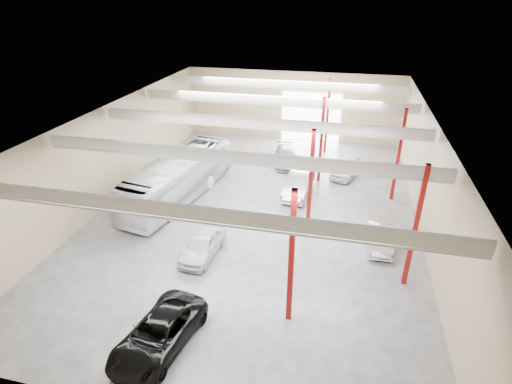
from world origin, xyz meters
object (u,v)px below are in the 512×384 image
at_px(black_sedan, 159,334).
at_px(car_row_c, 286,157).
at_px(coach_bus, 179,178).
at_px(car_row_a, 203,244).
at_px(car_right_far, 347,167).
at_px(car_right_near, 380,236).
at_px(car_row_b, 299,184).

distance_m(black_sedan, car_row_c, 22.09).
height_order(coach_bus, car_row_a, coach_bus).
bearing_deg(car_right_far, car_row_a, -101.82).
bearing_deg(car_row_a, car_right_far, 64.02).
distance_m(black_sedan, car_row_a, 7.00).
xyz_separation_m(car_row_a, car_right_near, (10.30, 3.43, -0.06)).
relative_size(car_row_b, car_row_c, 1.04).
relative_size(coach_bus, car_right_far, 2.70).
bearing_deg(car_right_near, car_row_c, 122.85).
xyz_separation_m(black_sedan, car_row_a, (-0.47, 6.99, 0.00)).
xyz_separation_m(car_row_a, car_right_far, (8.04, 13.67, 0.02)).
bearing_deg(car_row_b, car_right_near, -40.39).
bearing_deg(car_right_near, black_sedan, -134.27).
distance_m(car_row_a, car_row_c, 15.22).
distance_m(car_row_b, car_right_far, 5.66).
height_order(car_row_b, car_right_far, car_row_b).
bearing_deg(black_sedan, car_row_a, 103.80).
xyz_separation_m(car_row_b, car_right_far, (3.54, 4.41, -0.06)).
bearing_deg(car_right_far, black_sedan, -91.48).
bearing_deg(car_row_a, car_row_b, 68.56).
bearing_deg(coach_bus, black_sedan, -61.06).
height_order(coach_bus, car_row_c, coach_bus).
distance_m(coach_bus, car_right_near, 14.87).
relative_size(black_sedan, car_row_c, 1.10).
distance_m(black_sedan, car_right_far, 22.00).
bearing_deg(car_right_far, car_row_c, -175.00).
distance_m(car_row_c, car_right_near, 13.92).
distance_m(black_sedan, car_right_near, 14.33).
bearing_deg(black_sedan, car_row_b, 86.01).
height_order(coach_bus, black_sedan, coach_bus).
bearing_deg(car_row_c, car_row_b, -83.59).
xyz_separation_m(car_row_b, car_row_c, (-1.94, 5.74, -0.12)).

